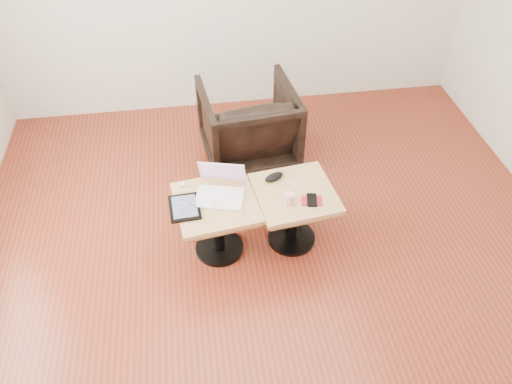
{
  "coord_description": "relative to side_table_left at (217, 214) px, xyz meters",
  "views": [
    {
      "loc": [
        -0.48,
        -2.22,
        2.89
      ],
      "look_at": [
        -0.11,
        0.25,
        0.55
      ],
      "focal_mm": 35.0,
      "sensor_mm": 36.0,
      "label": 1
    }
  ],
  "objects": [
    {
      "name": "side_table_left",
      "position": [
        0.0,
        0.0,
        0.0
      ],
      "size": [
        0.62,
        0.62,
        0.5
      ],
      "rotation": [
        0.0,
        0.0,
        0.13
      ],
      "color": "black",
      "rests_on": "ground"
    },
    {
      "name": "phone_on_sleeve",
      "position": [
        0.65,
        -0.09,
        0.13
      ],
      "size": [
        0.16,
        0.14,
        0.02
      ],
      "rotation": [
        0.0,
        0.0,
        -0.18
      ],
      "color": "maroon",
      "rests_on": "side_table_right"
    },
    {
      "name": "armchair",
      "position": [
        0.37,
        1.05,
        -0.01
      ],
      "size": [
        0.85,
        0.87,
        0.72
      ],
      "primitive_type": "imported",
      "rotation": [
        0.0,
        0.0,
        3.25
      ],
      "color": "black",
      "rests_on": "ground"
    },
    {
      "name": "laptop",
      "position": [
        0.04,
        0.07,
        0.17
      ],
      "size": [
        0.39,
        0.38,
        0.22
      ],
      "rotation": [
        0.0,
        0.0,
        -0.25
      ],
      "color": "white",
      "rests_on": "side_table_left"
    },
    {
      "name": "earbuds_tangle",
      "position": [
        0.58,
        0.09,
        0.13
      ],
      "size": [
        0.07,
        0.06,
        0.01
      ],
      "color": "white",
      "rests_on": "side_table_right"
    },
    {
      "name": "charging_adapter",
      "position": [
        -0.22,
        0.19,
        0.14
      ],
      "size": [
        0.04,
        0.04,
        0.02
      ],
      "primitive_type": "cube",
      "rotation": [
        0.0,
        0.0,
        0.11
      ],
      "color": "white",
      "rests_on": "side_table_left"
    },
    {
      "name": "side_table_right",
      "position": [
        0.56,
        0.02,
        0.0
      ],
      "size": [
        0.61,
        0.61,
        0.5
      ],
      "rotation": [
        0.0,
        0.0,
        0.12
      ],
      "color": "black",
      "rests_on": "ground"
    },
    {
      "name": "glasses_case",
      "position": [
        0.43,
        0.17,
        0.15
      ],
      "size": [
        0.17,
        0.13,
        0.05
      ],
      "primitive_type": "ellipsoid",
      "rotation": [
        0.0,
        0.0,
        0.46
      ],
      "color": "black",
      "rests_on": "side_table_right"
    },
    {
      "name": "room_shell",
      "position": [
        0.39,
        -0.25,
        0.97
      ],
      "size": [
        4.52,
        4.52,
        2.71
      ],
      "color": "maroon",
      "rests_on": "ground"
    },
    {
      "name": "tablet",
      "position": [
        -0.22,
        -0.04,
        0.13
      ],
      "size": [
        0.22,
        0.27,
        0.02
      ],
      "rotation": [
        0.0,
        0.0,
        0.06
      ],
      "color": "black",
      "rests_on": "side_table_left"
    },
    {
      "name": "striped_cup",
      "position": [
        0.49,
        -0.09,
        0.17
      ],
      "size": [
        0.09,
        0.09,
        0.09
      ],
      "primitive_type": "cylinder",
      "rotation": [
        0.0,
        0.0,
        0.53
      ],
      "color": "#E7596E",
      "rests_on": "side_table_right"
    }
  ]
}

